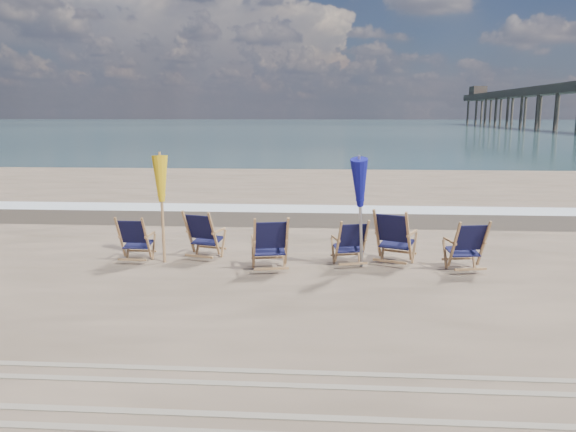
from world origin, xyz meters
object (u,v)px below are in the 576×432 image
beach_chair_0 (147,240)px  beach_chair_1 (214,236)px  umbrella_blue (361,186)px  beach_chair_2 (287,244)px  beach_chair_5 (484,246)px  beach_chair_4 (409,239)px  umbrella_yellow (161,185)px  beach_chair_3 (365,242)px

beach_chair_0 → beach_chair_1: 1.23m
beach_chair_0 → umbrella_blue: bearing=-179.8°
beach_chair_1 → umbrella_blue: (2.69, -0.41, 1.03)m
beach_chair_2 → beach_chair_5: 3.42m
beach_chair_4 → umbrella_yellow: (-4.51, 0.15, 0.92)m
beach_chair_0 → beach_chair_4: beach_chair_4 is taller
beach_chair_4 → umbrella_blue: bearing=37.4°
umbrella_blue → beach_chair_3: bearing=65.8°
beach_chair_0 → beach_chair_5: beach_chair_5 is taller
beach_chair_2 → beach_chair_4: beach_chair_4 is taller
beach_chair_2 → umbrella_yellow: bearing=-25.5°
beach_chair_1 → beach_chair_4: bearing=-167.8°
beach_chair_4 → beach_chair_5: bearing=-166.2°
beach_chair_1 → beach_chair_5: 4.84m
beach_chair_4 → umbrella_yellow: umbrella_yellow is taller
beach_chair_1 → beach_chair_4: beach_chair_4 is taller
beach_chair_2 → beach_chair_3: (1.38, 0.46, -0.06)m
beach_chair_3 → umbrella_blue: bearing=50.8°
beach_chair_2 → beach_chair_3: 1.46m
beach_chair_3 → beach_chair_5: (2.03, -0.25, 0.03)m
beach_chair_4 → umbrella_yellow: size_ratio=0.54×
beach_chair_2 → umbrella_yellow: (-2.36, 0.59, 0.94)m
umbrella_yellow → beach_chair_3: bearing=-2.0°
beach_chair_0 → umbrella_yellow: (0.25, 0.20, 1.00)m
beach_chair_0 → umbrella_yellow: bearing=-138.8°
beach_chair_2 → umbrella_blue: 1.64m
beach_chair_4 → beach_chair_1: bearing=20.8°
beach_chair_0 → beach_chair_1: size_ratio=0.93×
beach_chair_4 → umbrella_yellow: bearing=22.2°
beach_chair_1 → umbrella_blue: size_ratio=0.48×
beach_chair_0 → umbrella_yellow: 1.05m
umbrella_yellow → umbrella_blue: (3.64, -0.36, 0.06)m
beach_chair_2 → umbrella_blue: bearing=178.7°
beach_chair_2 → beach_chair_5: size_ratio=1.06×
beach_chair_0 → beach_chair_2: (2.61, -0.38, 0.06)m
beach_chair_0 → beach_chair_4: 4.77m
beach_chair_4 → umbrella_yellow: 4.61m
beach_chair_5 → umbrella_yellow: umbrella_yellow is taller
beach_chair_5 → beach_chair_1: bearing=-15.8°
beach_chair_5 → umbrella_yellow: (-5.77, 0.38, 0.97)m
beach_chair_0 → beach_chair_5: size_ratio=0.94×
umbrella_yellow → umbrella_blue: 3.66m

